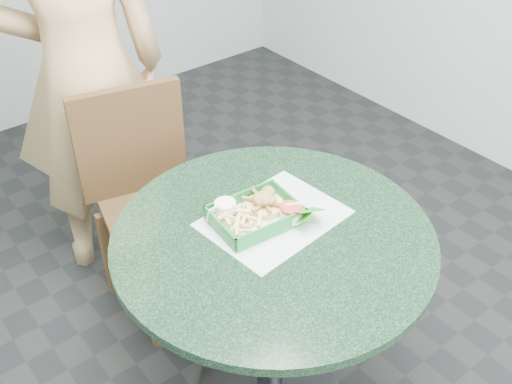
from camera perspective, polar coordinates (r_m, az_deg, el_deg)
cafe_table at (r=1.92m, az=1.58°, el=-8.29°), size 0.97×0.97×0.75m
dining_chair at (r=2.40m, az=-10.17°, el=0.32°), size 0.43×0.43×0.93m
diner_person at (r=2.40m, az=-16.79°, el=15.14°), size 0.93×0.74×2.23m
placemat at (r=1.85m, az=1.70°, el=-2.99°), size 0.44×0.35×0.00m
food_basket at (r=1.83m, az=-0.06°, el=-2.93°), size 0.26×0.19×0.05m
crab_sandwich at (r=1.85m, az=0.72°, el=-1.19°), size 0.12×0.12×0.07m
fries_pile at (r=1.80m, az=-1.60°, el=-2.89°), size 0.12×0.13×0.05m
sauce_ramekin at (r=1.81m, az=-2.97°, el=-2.03°), size 0.07×0.07×0.04m
garnish_cup at (r=1.83m, az=3.73°, el=-2.23°), size 0.11×0.11×0.04m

